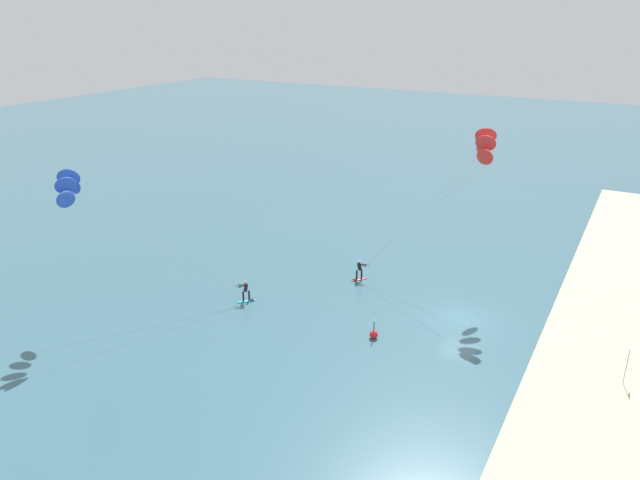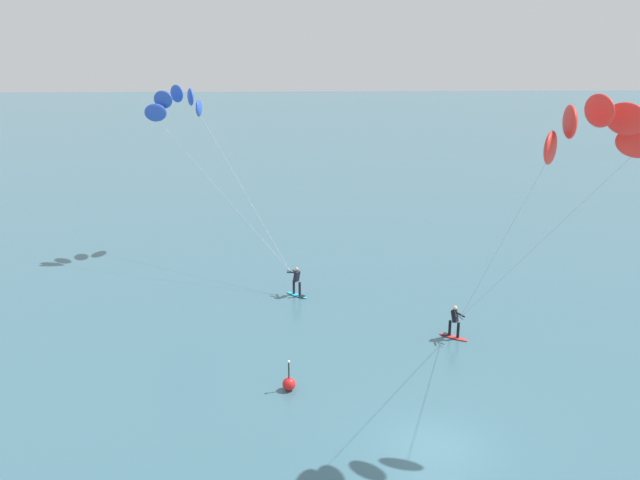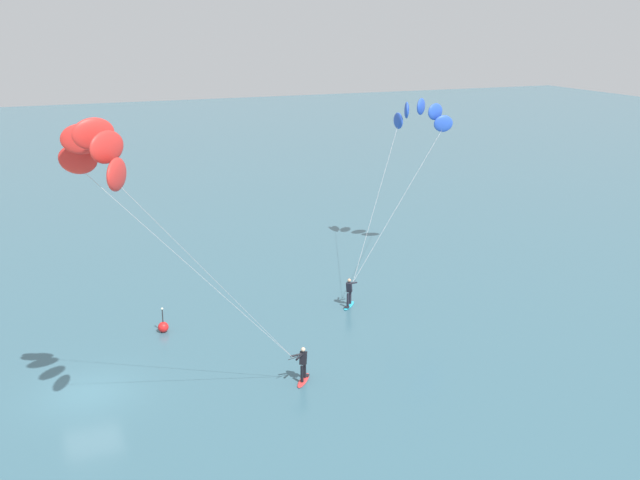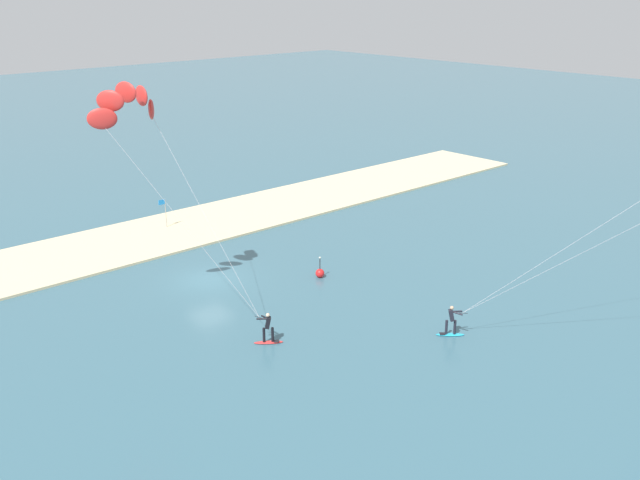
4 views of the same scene
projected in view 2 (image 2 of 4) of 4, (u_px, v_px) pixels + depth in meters
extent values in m
plane|color=#386070|center=(436.00, 446.00, 26.84)|extent=(240.00, 240.00, 0.00)
ellipsoid|color=red|center=(453.00, 337.00, 35.66)|extent=(1.42, 1.18, 0.08)
cube|color=black|center=(446.00, 334.00, 35.87)|extent=(0.40, 0.40, 0.02)
cylinder|color=black|center=(458.00, 330.00, 35.41)|extent=(0.14, 0.14, 0.78)
cylinder|color=black|center=(450.00, 328.00, 35.65)|extent=(0.14, 0.14, 0.78)
cube|color=black|center=(455.00, 316.00, 35.32)|extent=(0.44, 0.43, 0.63)
sphere|color=beige|center=(455.00, 308.00, 35.20)|extent=(0.20, 0.20, 0.20)
cylinder|color=black|center=(460.00, 317.00, 34.78)|extent=(0.18, 0.54, 0.03)
cylinder|color=black|center=(460.00, 314.00, 35.05)|extent=(0.44, 0.53, 0.15)
cylinder|color=black|center=(456.00, 315.00, 34.99)|extent=(0.15, 0.61, 0.15)
ellipsoid|color=red|center=(550.00, 148.00, 23.83)|extent=(1.02, 1.47, 1.10)
ellipsoid|color=red|center=(570.00, 122.00, 23.76)|extent=(0.49, 1.54, 1.10)
ellipsoid|color=red|center=(599.00, 111.00, 23.98)|extent=(0.72, 1.54, 1.10)
ellipsoid|color=red|center=(626.00, 119.00, 24.39)|extent=(1.19, 1.38, 1.10)
ellipsoid|color=red|center=(639.00, 142.00, 24.82)|extent=(1.47, 1.02, 1.10)
cylinder|color=#B2B2B7|center=(497.00, 252.00, 29.35)|extent=(0.60, 8.45, 9.40)
cylinder|color=#B2B2B7|center=(534.00, 248.00, 29.85)|extent=(3.95, 7.50, 9.40)
ellipsoid|color=#23ADD1|center=(297.00, 295.00, 40.88)|extent=(1.36, 1.27, 0.08)
cube|color=black|center=(302.00, 296.00, 40.61)|extent=(0.40, 0.40, 0.02)
cylinder|color=black|center=(294.00, 287.00, 40.89)|extent=(0.14, 0.14, 0.78)
cylinder|color=black|center=(300.00, 289.00, 40.62)|extent=(0.14, 0.14, 0.78)
cube|color=black|center=(297.00, 276.00, 40.54)|extent=(0.44, 0.44, 0.63)
sphere|color=tan|center=(297.00, 269.00, 40.42)|extent=(0.20, 0.20, 0.20)
cylinder|color=black|center=(290.00, 271.00, 40.88)|extent=(0.39, 0.43, 0.03)
cylinder|color=black|center=(292.00, 272.00, 40.61)|extent=(0.58, 0.35, 0.15)
cylinder|color=black|center=(295.00, 271.00, 40.75)|extent=(0.29, 0.60, 0.15)
ellipsoid|color=blue|center=(199.00, 108.00, 46.97)|extent=(0.41, 1.40, 1.10)
ellipsoid|color=blue|center=(191.00, 97.00, 46.37)|extent=(0.75, 1.41, 1.10)
ellipsoid|color=blue|center=(177.00, 94.00, 45.63)|extent=(1.15, 1.25, 1.10)
ellipsoid|color=blue|center=(163.00, 100.00, 45.07)|extent=(1.38, 0.90, 1.10)
ellipsoid|color=blue|center=(156.00, 113.00, 44.91)|extent=(1.40, 0.41, 1.10)
cylinder|color=#B2B2B7|center=(241.00, 186.00, 43.97)|extent=(5.87, 9.09, 7.62)
cylinder|color=#B2B2B7|center=(220.00, 191.00, 42.94)|extent=(8.26, 7.00, 7.62)
sphere|color=red|center=(289.00, 384.00, 30.72)|extent=(0.56, 0.56, 0.56)
cylinder|color=#262628|center=(289.00, 371.00, 30.52)|extent=(0.06, 0.06, 0.70)
sphere|color=#F2F2CC|center=(289.00, 362.00, 30.40)|extent=(0.12, 0.12, 0.12)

